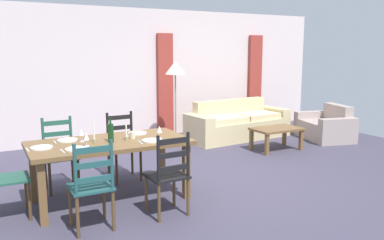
{
  "coord_description": "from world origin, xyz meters",
  "views": [
    {
      "loc": [
        -2.72,
        -4.72,
        1.83
      ],
      "look_at": [
        0.2,
        0.76,
        0.75
      ],
      "focal_mm": 37.27,
      "sensor_mm": 36.0,
      "label": 1
    }
  ],
  "objects_px": {
    "dining_chair_far_right": "(123,146)",
    "wine_glass_far_left": "(81,133)",
    "dining_chair_head_west": "(4,177)",
    "couch": "(237,124)",
    "dining_chair_far_left": "(60,154)",
    "dining_chair_near_left": "(92,186)",
    "coffee_table": "(276,131)",
    "dining_chair_near_right": "(169,174)",
    "wine_glass_near_right": "(159,130)",
    "wine_glass_near_left": "(86,137)",
    "armchair_upholstered": "(327,127)",
    "wine_bottle": "(111,132)",
    "coffee_cup_primary": "(133,135)",
    "dining_table": "(110,148)",
    "standing_lamp": "(175,73)"
  },
  "relations": [
    {
      "from": "coffee_cup_primary",
      "to": "dining_chair_near_left",
      "type": "bearing_deg",
      "value": -133.76
    },
    {
      "from": "dining_table",
      "to": "armchair_upholstered",
      "type": "distance_m",
      "value": 5.2
    },
    {
      "from": "armchair_upholstered",
      "to": "dining_chair_far_right",
      "type": "bearing_deg",
      "value": -173.73
    },
    {
      "from": "wine_glass_near_right",
      "to": "coffee_table",
      "type": "distance_m",
      "value": 3.15
    },
    {
      "from": "dining_chair_head_west",
      "to": "couch",
      "type": "xyz_separation_m",
      "value": [
        4.59,
        2.24,
        -0.19
      ]
    },
    {
      "from": "dining_chair_near_left",
      "to": "dining_chair_near_right",
      "type": "bearing_deg",
      "value": -1.65
    },
    {
      "from": "dining_chair_head_west",
      "to": "coffee_cup_primary",
      "type": "xyz_separation_m",
      "value": [
        1.48,
        -0.0,
        0.32
      ]
    },
    {
      "from": "armchair_upholstered",
      "to": "standing_lamp",
      "type": "relative_size",
      "value": 0.81
    },
    {
      "from": "wine_glass_near_right",
      "to": "wine_glass_near_left",
      "type": "bearing_deg",
      "value": 179.53
    },
    {
      "from": "coffee_table",
      "to": "dining_chair_near_left",
      "type": "bearing_deg",
      "value": -155.44
    },
    {
      "from": "wine_bottle",
      "to": "armchair_upholstered",
      "type": "height_order",
      "value": "wine_bottle"
    },
    {
      "from": "dining_chair_head_west",
      "to": "coffee_table",
      "type": "relative_size",
      "value": 1.07
    },
    {
      "from": "dining_chair_far_left",
      "to": "dining_chair_near_left",
      "type": "bearing_deg",
      "value": -87.82
    },
    {
      "from": "wine_glass_near_left",
      "to": "wine_glass_far_left",
      "type": "bearing_deg",
      "value": 89.02
    },
    {
      "from": "couch",
      "to": "coffee_table",
      "type": "height_order",
      "value": "couch"
    },
    {
      "from": "wine_glass_near_left",
      "to": "dining_chair_far_right",
      "type": "bearing_deg",
      "value": 51.44
    },
    {
      "from": "wine_bottle",
      "to": "wine_glass_near_left",
      "type": "bearing_deg",
      "value": -163.17
    },
    {
      "from": "wine_glass_near_right",
      "to": "coffee_table",
      "type": "bearing_deg",
      "value": 22.44
    },
    {
      "from": "dining_chair_head_west",
      "to": "coffee_table",
      "type": "xyz_separation_m",
      "value": [
        4.65,
        1.03,
        -0.12
      ]
    },
    {
      "from": "wine_bottle",
      "to": "coffee_cup_primary",
      "type": "xyz_separation_m",
      "value": [
        0.29,
        0.05,
        -0.07
      ]
    },
    {
      "from": "dining_chair_far_right",
      "to": "coffee_cup_primary",
      "type": "bearing_deg",
      "value": -98.74
    },
    {
      "from": "dining_chair_far_right",
      "to": "wine_glass_far_left",
      "type": "xyz_separation_m",
      "value": [
        -0.72,
        -0.63,
        0.38
      ]
    },
    {
      "from": "wine_bottle",
      "to": "coffee_table",
      "type": "xyz_separation_m",
      "value": [
        3.46,
        1.08,
        -0.51
      ]
    },
    {
      "from": "dining_chair_head_west",
      "to": "couch",
      "type": "distance_m",
      "value": 5.11
    },
    {
      "from": "standing_lamp",
      "to": "dining_chair_far_left",
      "type": "bearing_deg",
      "value": -145.99
    },
    {
      "from": "dining_chair_far_right",
      "to": "wine_bottle",
      "type": "height_order",
      "value": "wine_bottle"
    },
    {
      "from": "wine_bottle",
      "to": "wine_glass_near_left",
      "type": "height_order",
      "value": "wine_bottle"
    },
    {
      "from": "armchair_upholstered",
      "to": "wine_glass_far_left",
      "type": "bearing_deg",
      "value": -167.96
    },
    {
      "from": "wine_glass_far_left",
      "to": "standing_lamp",
      "type": "relative_size",
      "value": 0.1
    },
    {
      "from": "dining_chair_near_right",
      "to": "wine_glass_near_right",
      "type": "distance_m",
      "value": 0.74
    },
    {
      "from": "dining_chair_near_right",
      "to": "wine_glass_near_left",
      "type": "xyz_separation_m",
      "value": [
        -0.75,
        0.62,
        0.38
      ]
    },
    {
      "from": "wine_glass_near_left",
      "to": "coffee_table",
      "type": "bearing_deg",
      "value": 17.34
    },
    {
      "from": "wine_bottle",
      "to": "wine_glass_far_left",
      "type": "relative_size",
      "value": 1.96
    },
    {
      "from": "dining_chair_far_right",
      "to": "couch",
      "type": "xyz_separation_m",
      "value": [
        2.99,
        1.49,
        -0.19
      ]
    },
    {
      "from": "coffee_cup_primary",
      "to": "armchair_upholstered",
      "type": "height_order",
      "value": "coffee_cup_primary"
    },
    {
      "from": "dining_chair_far_left",
      "to": "wine_glass_near_right",
      "type": "relative_size",
      "value": 5.96
    },
    {
      "from": "dining_chair_far_right",
      "to": "wine_glass_far_left",
      "type": "bearing_deg",
      "value": -138.71
    },
    {
      "from": "coffee_cup_primary",
      "to": "coffee_table",
      "type": "xyz_separation_m",
      "value": [
        3.17,
        1.03,
        -0.44
      ]
    },
    {
      "from": "wine_glass_far_left",
      "to": "standing_lamp",
      "type": "distance_m",
      "value": 3.35
    },
    {
      "from": "wine_glass_far_left",
      "to": "couch",
      "type": "relative_size",
      "value": 0.07
    },
    {
      "from": "dining_chair_near_right",
      "to": "dining_chair_far_right",
      "type": "xyz_separation_m",
      "value": [
        -0.02,
        1.52,
        0.0
      ]
    },
    {
      "from": "standing_lamp",
      "to": "wine_glass_near_left",
      "type": "bearing_deg",
      "value": -132.59
    },
    {
      "from": "dining_table",
      "to": "dining_chair_head_west",
      "type": "xyz_separation_m",
      "value": [
        -1.18,
        0.0,
        -0.19
      ]
    },
    {
      "from": "dining_chair_head_west",
      "to": "couch",
      "type": "height_order",
      "value": "dining_chair_head_west"
    },
    {
      "from": "couch",
      "to": "coffee_cup_primary",
      "type": "bearing_deg",
      "value": -144.14
    },
    {
      "from": "dining_chair_near_right",
      "to": "dining_chair_head_west",
      "type": "distance_m",
      "value": 1.79
    },
    {
      "from": "dining_chair_far_right",
      "to": "armchair_upholstered",
      "type": "bearing_deg",
      "value": 6.27
    },
    {
      "from": "wine_bottle",
      "to": "standing_lamp",
      "type": "height_order",
      "value": "standing_lamp"
    },
    {
      "from": "dining_chair_far_left",
      "to": "wine_glass_far_left",
      "type": "height_order",
      "value": "dining_chair_far_left"
    },
    {
      "from": "dining_chair_near_right",
      "to": "dining_chair_head_west",
      "type": "xyz_separation_m",
      "value": [
        -1.62,
        0.77,
        0.0
      ]
    }
  ]
}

